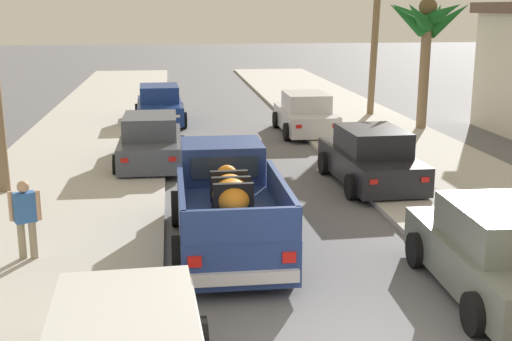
{
  "coord_description": "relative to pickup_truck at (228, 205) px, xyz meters",
  "views": [
    {
      "loc": [
        -2.24,
        -7.74,
        4.6
      ],
      "look_at": [
        -0.48,
        6.03,
        1.2
      ],
      "focal_mm": 46.82,
      "sensor_mm": 36.0,
      "label": 1
    }
  ],
  "objects": [
    {
      "name": "pickup_truck",
      "position": [
        0.0,
        0.0,
        0.0
      ],
      "size": [
        2.22,
        5.21,
        1.8
      ],
      "color": "navy",
      "rests_on": "ground"
    },
    {
      "name": "car_right_near",
      "position": [
        3.9,
        11.61,
        -0.1
      ],
      "size": [
        2.04,
        4.27,
        1.54
      ],
      "color": "silver",
      "rests_on": "ground"
    },
    {
      "name": "curb_right",
      "position": [
        5.07,
        7.18,
        -0.76
      ],
      "size": [
        0.16,
        60.0,
        0.1
      ],
      "primitive_type": "cube",
      "color": "silver",
      "rests_on": "ground"
    },
    {
      "name": "palm_tree_left_fore",
      "position": [
        8.4,
        11.63,
        3.21
      ],
      "size": [
        3.63,
        3.35,
        4.97
      ],
      "color": "#846B4C",
      "rests_on": "ground"
    },
    {
      "name": "sidewalk_right",
      "position": [
        6.22,
        7.18,
        -0.75
      ],
      "size": [
        5.1,
        60.0,
        0.12
      ],
      "primitive_type": "cube",
      "color": "beige",
      "rests_on": "ground"
    },
    {
      "name": "car_left_near",
      "position": [
        4.15,
        4.12,
        -0.1
      ],
      "size": [
        2.14,
        4.31,
        1.54
      ],
      "color": "black",
      "rests_on": "ground"
    },
    {
      "name": "car_right_mid",
      "position": [
        -1.52,
        14.67,
        -0.1
      ],
      "size": [
        2.13,
        4.31,
        1.54
      ],
      "color": "navy",
      "rests_on": "ground"
    },
    {
      "name": "car_right_far",
      "position": [
        -1.68,
        7.1,
        -0.1
      ],
      "size": [
        2.04,
        4.27,
        1.54
      ],
      "color": "#474C56",
      "rests_on": "ground"
    },
    {
      "name": "car_left_far",
      "position": [
        4.15,
        -2.97,
        -0.1
      ],
      "size": [
        2.14,
        4.31,
        1.54
      ],
      "color": "slate",
      "rests_on": "ground"
    },
    {
      "name": "pedestrian",
      "position": [
        -3.72,
        -0.6,
        0.1
      ],
      "size": [
        0.57,
        0.36,
        1.59
      ],
      "color": "gray",
      "rests_on": "ground"
    },
    {
      "name": "curb_left",
      "position": [
        -2.67,
        7.18,
        -0.76
      ],
      "size": [
        0.16,
        60.0,
        0.1
      ],
      "primitive_type": "cube",
      "color": "silver",
      "rests_on": "ground"
    },
    {
      "name": "sidewalk_left",
      "position": [
        -3.82,
        7.18,
        -0.75
      ],
      "size": [
        5.1,
        60.0,
        0.12
      ],
      "primitive_type": "cube",
      "color": "beige",
      "rests_on": "ground"
    }
  ]
}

